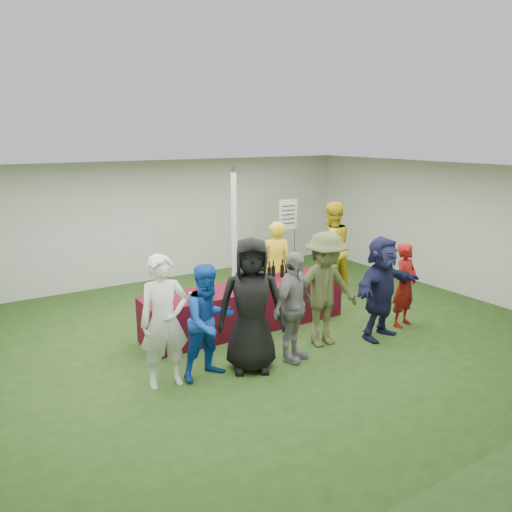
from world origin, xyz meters
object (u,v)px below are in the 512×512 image
staff_back (331,248)px  customer_5 (381,288)px  wine_list_sign (288,220)px  customer_3 (293,307)px  dump_bucket (330,270)px  customer_2 (251,305)px  customer_1 (209,322)px  customer_4 (325,289)px  staff_pourer (275,266)px  customer_0 (164,321)px  customer_6 (405,285)px  serving_table (246,307)px

staff_back → customer_5: bearing=74.9°
wine_list_sign → customer_3: bearing=-124.6°
dump_bucket → customer_2: (-2.38, -1.14, 0.12)m
dump_bucket → staff_back: size_ratio=0.14×
customer_1 → customer_3: customer_3 is taller
wine_list_sign → customer_2: customer_2 is taller
customer_4 → staff_pourer: bearing=84.8°
dump_bucket → customer_1: 3.16m
customer_5 → staff_back: bearing=58.3°
wine_list_sign → customer_0: bearing=-142.1°
wine_list_sign → customer_5: size_ratio=1.06×
customer_0 → customer_1: 0.61m
staff_back → customer_5: staff_back is taller
dump_bucket → customer_0: customer_0 is taller
customer_1 → customer_5: customer_5 is taller
customer_5 → customer_6: size_ratio=1.16×
serving_table → staff_pourer: size_ratio=2.12×
wine_list_sign → customer_4: size_ratio=0.99×
staff_pourer → customer_1: size_ratio=1.06×
customer_4 → wine_list_sign: bearing=66.7°
customer_2 → customer_1: bearing=-163.4°
customer_3 → customer_4: 0.78m
customer_2 → customer_6: 3.12m
customer_3 → customer_4: bearing=-9.8°
serving_table → wine_list_sign: bearing=42.6°
wine_list_sign → staff_pourer: (-1.54, -1.76, -0.47)m
customer_0 → customer_1: (0.60, -0.10, -0.09)m
dump_bucket → customer_1: customer_1 is taller
staff_back → customer_4: bearing=53.5°
serving_table → customer_3: 1.50m
staff_pourer → customer_2: 2.56m
customer_0 → dump_bucket: bearing=22.5°
staff_pourer → customer_1: 2.92m
customer_0 → customer_6: customer_0 is taller
customer_0 → customer_1: size_ratio=1.12×
customer_6 → customer_5: bearing=178.8°
serving_table → wine_list_sign: size_ratio=2.00×
dump_bucket → customer_3: bearing=-144.8°
staff_pourer → customer_2: customer_2 is taller
dump_bucket → staff_pourer: 1.03m
wine_list_sign → staff_back: staff_back is taller
dump_bucket → customer_5: 1.28m
customer_2 → customer_3: bearing=21.5°
staff_back → customer_1: (-3.84, -2.02, -0.16)m
wine_list_sign → customer_5: bearing=-102.9°
customer_3 → customer_4: (0.75, 0.19, 0.09)m
staff_back → customer_2: bearing=39.1°
staff_back → customer_6: 2.14m
customer_3 → customer_1: bearing=147.9°
staff_pourer → customer_4: (-0.29, -1.80, 0.06)m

